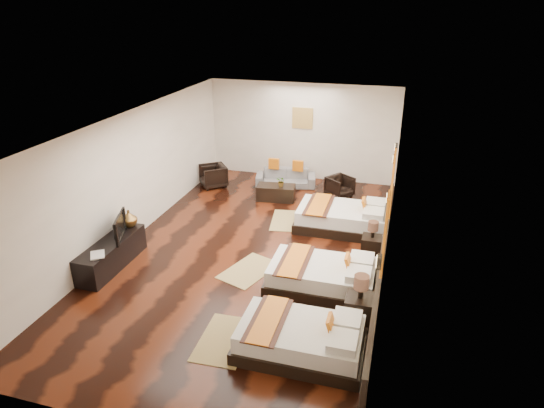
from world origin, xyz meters
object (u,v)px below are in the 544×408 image
(book, at_px, (90,256))
(nightstand_b, at_px, (372,244))
(figurine, at_px, (129,218))
(tv, at_px, (116,227))
(bed_mid, at_px, (323,276))
(bed_far, at_px, (343,218))
(armchair_left, at_px, (213,176))
(nightstand_a, at_px, (359,307))
(bed_near, at_px, (302,339))
(sofa, at_px, (286,178))
(armchair_right, at_px, (340,187))
(tv_console, at_px, (112,254))
(table_plant, at_px, (281,181))
(coffee_table, at_px, (276,193))

(book, bearing_deg, nightstand_b, 26.29)
(figurine, bearing_deg, tv, -84.70)
(book, bearing_deg, bed_mid, 13.34)
(bed_far, bearing_deg, tv, -146.19)
(armchair_left, bearing_deg, nightstand_a, 4.84)
(bed_near, bearing_deg, tv, 158.46)
(bed_mid, bearing_deg, sofa, 111.85)
(nightstand_b, distance_m, armchair_right, 3.28)
(sofa, relative_size, armchair_left, 2.40)
(tv_console, height_order, tv, tv)
(armchair_right, bearing_deg, table_plant, 152.66)
(book, bearing_deg, figurine, 90.00)
(bed_far, relative_size, tv_console, 1.17)
(sofa, bearing_deg, nightstand_b, -64.00)
(book, relative_size, armchair_left, 0.48)
(bed_far, relative_size, armchair_left, 3.00)
(nightstand_a, relative_size, book, 2.71)
(bed_far, xyz_separation_m, coffee_table, (-1.96, 1.24, -0.07))
(bed_mid, bearing_deg, armchair_right, 94.55)
(book, xyz_separation_m, figurine, (0.00, 1.36, 0.16))
(tv_console, distance_m, armchair_right, 6.23)
(book, height_order, armchair_right, book)
(nightstand_b, xyz_separation_m, armchair_right, (-1.11, 3.09, 0.00))
(bed_mid, xyz_separation_m, nightstand_b, (0.75, 1.45, 0.02))
(sofa, distance_m, armchair_right, 1.64)
(nightstand_b, distance_m, figurine, 5.08)
(nightstand_a, bearing_deg, armchair_right, 101.61)
(bed_far, distance_m, tv, 5.02)
(armchair_left, xyz_separation_m, armchair_right, (3.57, 0.25, -0.04))
(bed_near, height_order, tv_console, bed_near)
(tv, height_order, armchair_right, tv)
(tv_console, bearing_deg, nightstand_b, 20.23)
(bed_far, xyz_separation_m, armchair_left, (-3.93, 1.68, 0.04))
(bed_far, xyz_separation_m, table_plant, (-1.81, 1.23, 0.26))
(bed_near, bearing_deg, bed_mid, 89.97)
(nightstand_a, bearing_deg, table_plant, 118.57)
(nightstand_a, height_order, table_plant, nightstand_a)
(nightstand_a, distance_m, book, 4.95)
(nightstand_b, bearing_deg, figurine, -167.64)
(tv_console, relative_size, armchair_left, 2.58)
(bed_far, height_order, armchair_left, bed_far)
(figurine, relative_size, sofa, 0.21)
(table_plant, bearing_deg, sofa, 98.02)
(armchair_left, bearing_deg, bed_near, -4.57)
(bed_near, height_order, table_plant, bed_near)
(bed_near, xyz_separation_m, tv_console, (-4.19, 1.44, 0.03))
(bed_near, bearing_deg, armchair_right, 93.25)
(bed_near, xyz_separation_m, bed_far, (0.00, 4.41, 0.02))
(armchair_left, distance_m, coffee_table, 2.02)
(nightstand_b, bearing_deg, armchair_left, 148.79)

